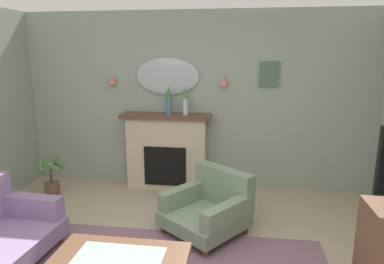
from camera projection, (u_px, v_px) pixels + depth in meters
wall_back at (195, 101)px, 5.22m from camera, size 6.27×0.10×2.67m
fireplace at (167, 152)px, 5.23m from camera, size 1.36×0.36×1.16m
mantel_vase_left at (169, 100)px, 5.01m from camera, size 0.10×0.10×0.42m
mantel_vase_right at (185, 100)px, 4.98m from camera, size 0.10×0.10×0.40m
wall_mirror at (167, 76)px, 5.11m from camera, size 0.96×0.06×0.56m
wall_sconce_left at (112, 79)px, 5.19m from camera, size 0.14×0.14×0.14m
wall_sconce_right at (224, 80)px, 4.96m from camera, size 0.14×0.14×0.14m
framed_picture at (269, 74)px, 4.91m from camera, size 0.28×0.03×0.36m
coffee_table at (120, 263)px, 2.75m from camera, size 1.10×0.60×0.45m
armchair_near_fireplace at (210, 206)px, 3.96m from camera, size 1.13×1.14×0.71m
potted_plant_small_fern at (51, 174)px, 4.99m from camera, size 0.40×0.40×0.65m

